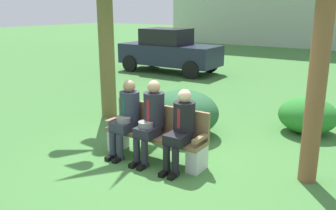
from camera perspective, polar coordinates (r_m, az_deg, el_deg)
name	(u,v)px	position (r m, az deg, el deg)	size (l,w,h in m)	color
ground_plane	(170,161)	(6.07, 0.39, -8.78)	(80.00, 80.00, 0.00)	#3E7436
park_bench	(157,135)	(6.03, -1.80, -4.69)	(1.80, 0.44, 0.90)	brown
seated_man_left	(127,114)	(6.15, -6.57, -1.44)	(0.34, 0.72, 1.29)	#2D3342
seated_man_middle	(151,118)	(5.84, -2.72, -1.99)	(0.34, 0.72, 1.34)	#23232D
seated_man_right	(181,126)	(5.55, 2.09, -3.30)	(0.34, 0.72, 1.26)	black
shrub_near_bench	(308,115)	(7.80, 21.21, -1.51)	(1.16, 1.07, 0.73)	#287A2A
shrub_mid_lawn	(183,113)	(7.16, 2.41, -1.19)	(1.43, 1.31, 0.90)	#265833
parked_car_near	(169,51)	(14.13, 0.15, 8.58)	(3.92, 1.74, 1.68)	#1E2338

